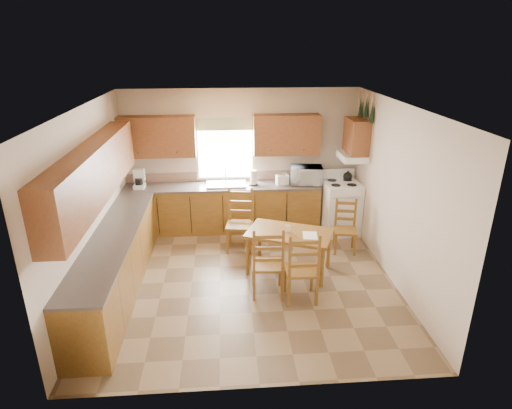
{
  "coord_description": "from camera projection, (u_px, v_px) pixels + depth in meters",
  "views": [
    {
      "loc": [
        -0.31,
        -5.85,
        3.56
      ],
      "look_at": [
        0.15,
        0.3,
        1.15
      ],
      "focal_mm": 30.0,
      "sensor_mm": 36.0,
      "label": 1
    }
  ],
  "objects": [
    {
      "name": "window_pane",
      "position": [
        225.0,
        150.0,
        8.22
      ],
      "size": [
        1.05,
        0.01,
        1.1
      ],
      "primitive_type": "cube",
      "color": "white",
      "rests_on": "wall_back"
    },
    {
      "name": "wall_left",
      "position": [
        90.0,
        204.0,
        6.1
      ],
      "size": [
        4.5,
        4.5,
        0.0
      ],
      "primitive_type": "plane",
      "color": "beige",
      "rests_on": "floor"
    },
    {
      "name": "chair_near_right",
      "position": [
        301.0,
        266.0,
        6.06
      ],
      "size": [
        0.46,
        0.44,
        1.09
      ],
      "primitive_type": "cube",
      "rotation": [
        0.0,
        0.0,
        3.13
      ],
      "color": "brown",
      "rests_on": "floor"
    },
    {
      "name": "pine_decal_b",
      "position": [
        366.0,
        107.0,
        7.56
      ],
      "size": [
        0.22,
        0.22,
        0.36
      ],
      "primitive_type": "cone",
      "color": "black",
      "rests_on": "wall_right"
    },
    {
      "name": "floor",
      "position": [
        248.0,
        279.0,
        6.75
      ],
      "size": [
        4.5,
        4.5,
        0.0
      ],
      "primitive_type": "plane",
      "color": "#836A4B",
      "rests_on": "ground"
    },
    {
      "name": "range_hood",
      "position": [
        352.0,
        157.0,
        7.87
      ],
      "size": [
        0.44,
        0.62,
        0.12
      ],
      "primitive_type": "cube",
      "color": "white",
      "rests_on": "wall_right"
    },
    {
      "name": "coffeemaker",
      "position": [
        139.0,
        179.0,
        7.99
      ],
      "size": [
        0.3,
        0.32,
        0.36
      ],
      "primitive_type": "cube",
      "rotation": [
        0.0,
        0.0,
        0.42
      ],
      "color": "white",
      "rests_on": "counter_back"
    },
    {
      "name": "dining_table",
      "position": [
        289.0,
        252.0,
        6.87
      ],
      "size": [
        1.49,
        1.19,
        0.7
      ],
      "primitive_type": "cube",
      "rotation": [
        0.0,
        0.0,
        -0.39
      ],
      "color": "brown",
      "rests_on": "floor"
    },
    {
      "name": "wall_right",
      "position": [
        397.0,
        196.0,
        6.42
      ],
      "size": [
        4.5,
        4.5,
        0.0
      ],
      "primitive_type": "plane",
      "color": "beige",
      "rests_on": "floor"
    },
    {
      "name": "counter_back",
      "position": [
        222.0,
        186.0,
        8.21
      ],
      "size": [
        3.75,
        0.63,
        0.04
      ],
      "primitive_type": "cube",
      "color": "#524944",
      "rests_on": "lower_cab_back"
    },
    {
      "name": "table_card",
      "position": [
        288.0,
        228.0,
        6.73
      ],
      "size": [
        0.09,
        0.05,
        0.11
      ],
      "primitive_type": "cube",
      "rotation": [
        0.0,
        0.0,
        -0.37
      ],
      "color": "white",
      "rests_on": "dining_table"
    },
    {
      "name": "upper_cab_back_right",
      "position": [
        286.0,
        135.0,
        8.07
      ],
      "size": [
        1.25,
        0.33,
        0.75
      ],
      "primitive_type": "cube",
      "color": "brown",
      "rests_on": "wall_back"
    },
    {
      "name": "ceiling",
      "position": [
        247.0,
        106.0,
        5.77
      ],
      "size": [
        4.5,
        4.5,
        0.0
      ],
      "primitive_type": "plane",
      "color": "olive",
      "rests_on": "floor"
    },
    {
      "name": "chair_far_right",
      "position": [
        346.0,
        227.0,
        7.48
      ],
      "size": [
        0.45,
        0.44,
        0.93
      ],
      "primitive_type": "cube",
      "rotation": [
        0.0,
        0.0,
        -0.18
      ],
      "color": "brown",
      "rests_on": "floor"
    },
    {
      "name": "chair_near_left",
      "position": [
        268.0,
        260.0,
        6.2
      ],
      "size": [
        0.48,
        0.46,
        1.11
      ],
      "primitive_type": "cube",
      "rotation": [
        0.0,
        0.0,
        3.1
      ],
      "color": "brown",
      "rests_on": "floor"
    },
    {
      "name": "window_valance",
      "position": [
        225.0,
        124.0,
        8.02
      ],
      "size": [
        1.19,
        0.01,
        0.24
      ],
      "primitive_type": "cube",
      "color": "#577B45",
      "rests_on": "wall_back"
    },
    {
      "name": "sink_basin",
      "position": [
        226.0,
        184.0,
        8.2
      ],
      "size": [
        0.75,
        0.45,
        0.04
      ],
      "primitive_type": "cube",
      "color": "silver",
      "rests_on": "counter_back"
    },
    {
      "name": "pine_decal_c",
      "position": [
        361.0,
        107.0,
        7.87
      ],
      "size": [
        0.22,
        0.22,
        0.36
      ],
      "primitive_type": "cone",
      "color": "black",
      "rests_on": "wall_right"
    },
    {
      "name": "lower_cab_back",
      "position": [
        223.0,
        208.0,
        8.37
      ],
      "size": [
        3.75,
        0.6,
        0.88
      ],
      "primitive_type": "cube",
      "color": "brown",
      "rests_on": "floor"
    },
    {
      "name": "microwave",
      "position": [
        306.0,
        175.0,
        8.25
      ],
      "size": [
        0.6,
        0.47,
        0.34
      ],
      "primitive_type": "imported",
      "rotation": [
        0.0,
        0.0,
        -0.12
      ],
      "color": "white",
      "rests_on": "counter_back"
    },
    {
      "name": "stove",
      "position": [
        340.0,
        208.0,
        8.26
      ],
      "size": [
        0.72,
        0.74,
        0.99
      ],
      "primitive_type": "cube",
      "rotation": [
        0.0,
        0.0,
        0.08
      ],
      "color": "white",
      "rests_on": "floor"
    },
    {
      "name": "toaster",
      "position": [
        282.0,
        180.0,
        8.22
      ],
      "size": [
        0.25,
        0.19,
        0.19
      ],
      "primitive_type": "cube",
      "rotation": [
        0.0,
        0.0,
        0.21
      ],
      "color": "white",
      "rests_on": "counter_back"
    },
    {
      "name": "table_paper",
      "position": [
        310.0,
        235.0,
        6.62
      ],
      "size": [
        0.26,
        0.32,
        0.0
      ],
      "primitive_type": "cube",
      "rotation": [
        0.0,
        0.0,
        -0.14
      ],
      "color": "white",
      "rests_on": "dining_table"
    },
    {
      "name": "backsplash",
      "position": [
        222.0,
        176.0,
        8.44
      ],
      "size": [
        3.75,
        0.01,
        0.18
      ],
      "primitive_type": "cube",
      "color": "#93715E",
      "rests_on": "counter_back"
    },
    {
      "name": "upper_cab_stove",
      "position": [
        357.0,
        136.0,
        7.74
      ],
      "size": [
        0.33,
        0.62,
        0.62
      ],
      "primitive_type": "cube",
      "color": "brown",
      "rests_on": "wall_right"
    },
    {
      "name": "lower_cab_left",
      "position": [
        117.0,
        264.0,
        6.31
      ],
      "size": [
        0.6,
        3.6,
        0.88
      ],
      "primitive_type": "cube",
      "color": "brown",
      "rests_on": "floor"
    },
    {
      "name": "paper_towel",
      "position": [
        254.0,
        178.0,
        8.17
      ],
      "size": [
        0.15,
        0.15,
        0.29
      ],
      "primitive_type": "cylinder",
      "rotation": [
        0.0,
        0.0,
        0.23
      ],
      "color": "white",
      "rests_on": "counter_back"
    },
    {
      "name": "chair_far_left",
      "position": [
        240.0,
        221.0,
        7.52
      ],
      "size": [
        0.52,
        0.5,
        1.1
      ],
      "primitive_type": "cube",
      "rotation": [
        0.0,
        0.0,
        -0.15
      ],
      "color": "brown",
      "rests_on": "floor"
    },
    {
      "name": "pine_decal_a",
      "position": [
        372.0,
        112.0,
        7.27
      ],
      "size": [
        0.22,
        0.22,
        0.36
      ],
      "primitive_type": "cone",
      "color": "black",
      "rests_on": "wall_right"
    },
    {
      "name": "counter_left",
      "position": [
        113.0,
        236.0,
        6.15
      ],
      "size": [
        0.63,
        3.6,
        0.04
      ],
      "primitive_type": "cube",
      "color": "#524944",
      "rests_on": "lower_cab_left"
    },
    {
      "name": "window_frame",
      "position": [
        225.0,
        150.0,
        8.23
      ],
      "size": [
        1.13,
        0.02,
        1.18
      ],
      "primitive_type": "cube",
      "color": "white",
      "rests_on": "wall_back"
    },
    {
      "name": "upper_cab_left",
      "position": [
        94.0,
        173.0,
        5.79
      ],
      "size": [
        0.33,
        3.6,
        0.75
      ],
      "primitive_type": "cube",
      "color": "brown",
      "rests_on": "wall_left"
    },
    {
      "name": "upper_cab_back_left",
      "position": [
        157.0,
        137.0,
        7.9
      ],
      "size": [
        1.41,
        0.33,
        0.75
      ],
      "primitive_type": "cube",
      "color": "brown",
      "rests_on": "wall_back"
    },
    {
      "name": "wall_back",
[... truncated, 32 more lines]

